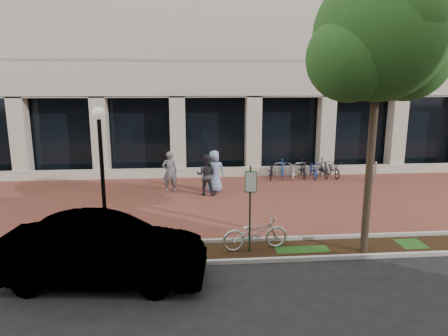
{
  "coord_description": "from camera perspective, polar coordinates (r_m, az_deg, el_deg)",
  "views": [
    {
      "loc": [
        -1.41,
        -16.15,
        4.85
      ],
      "look_at": [
        -0.06,
        -0.8,
        1.59
      ],
      "focal_mm": 32.0,
      "sensor_mm": 36.0,
      "label": 1
    }
  ],
  "objects": [
    {
      "name": "bollard",
      "position": [
        21.45,
        20.8,
        -0.47
      ],
      "size": [
        0.12,
        0.12,
        1.04
      ],
      "color": "silver",
      "rests_on": "ground"
    },
    {
      "name": "sedan_near_curb",
      "position": [
        10.45,
        -17.03,
        -11.24
      ],
      "size": [
        5.21,
        2.33,
        1.66
      ],
      "primitive_type": "imported",
      "rotation": [
        0.0,
        0.0,
        1.46
      ],
      "color": "#AFB0B4",
      "rests_on": "ground"
    },
    {
      "name": "brick_plaza",
      "position": [
        16.92,
        -0.03,
        -4.7
      ],
      "size": [
        40.0,
        9.0,
        0.01
      ],
      "primitive_type": "cube",
      "color": "brown",
      "rests_on": "ground"
    },
    {
      "name": "bike_rack_cluster",
      "position": [
        21.34,
        11.18,
        -0.17
      ],
      "size": [
        4.13,
        1.76,
        0.97
      ],
      "rotation": [
        0.0,
        0.0,
        -0.15
      ],
      "color": "black",
      "rests_on": "ground"
    },
    {
      "name": "curb_street_side",
      "position": [
        11.31,
        2.69,
        -13.13
      ],
      "size": [
        40.0,
        0.12,
        0.12
      ],
      "primitive_type": "cube",
      "color": "beige",
      "rests_on": "ground"
    },
    {
      "name": "street_tree",
      "position": [
        11.84,
        21.49,
        16.17
      ],
      "size": [
        4.21,
        3.51,
        7.87
      ],
      "color": "#4B382B",
      "rests_on": "ground"
    },
    {
      "name": "pedestrian_right",
      "position": [
        18.06,
        -1.39,
        -0.49
      ],
      "size": [
        0.96,
        0.65,
        1.92
      ],
      "primitive_type": "imported",
      "rotation": [
        0.0,
        0.0,
        3.11
      ],
      "color": "#7D92BA",
      "rests_on": "ground"
    },
    {
      "name": "curb_plaza_side",
      "position": [
        12.67,
        1.77,
        -10.27
      ],
      "size": [
        40.0,
        0.12,
        0.12
      ],
      "primitive_type": "cube",
      "color": "beige",
      "rests_on": "ground"
    },
    {
      "name": "parking_sign",
      "position": [
        11.48,
        3.76,
        -4.35
      ],
      "size": [
        0.34,
        0.07,
        2.59
      ],
      "rotation": [
        0.0,
        0.0,
        -0.18
      ],
      "color": "#153B1E",
      "rests_on": "ground"
    },
    {
      "name": "ground",
      "position": [
        16.92,
        -0.03,
        -4.71
      ],
      "size": [
        120.0,
        120.0,
        0.0
      ],
      "primitive_type": "plane",
      "color": "black",
      "rests_on": "ground"
    },
    {
      "name": "planting_strip",
      "position": [
        12.01,
        2.2,
        -11.86
      ],
      "size": [
        40.0,
        1.5,
        0.01
      ],
      "primitive_type": "cube",
      "color": "black",
      "rests_on": "ground"
    },
    {
      "name": "pedestrian_left",
      "position": [
        18.2,
        -7.76,
        -0.55
      ],
      "size": [
        0.75,
        0.55,
        1.89
      ],
      "primitive_type": "imported",
      "rotation": [
        0.0,
        0.0,
        3.29
      ],
      "color": "#5C5B60",
      "rests_on": "ground"
    },
    {
      "name": "lamppost",
      "position": [
        12.08,
        -17.01,
        -0.36
      ],
      "size": [
        0.36,
        0.36,
        4.22
      ],
      "color": "black",
      "rests_on": "ground"
    },
    {
      "name": "pedestrian_mid",
      "position": [
        17.59,
        -2.56,
        -1.0
      ],
      "size": [
        1.01,
        0.85,
        1.82
      ],
      "primitive_type": "imported",
      "rotation": [
        0.0,
        0.0,
        2.94
      ],
      "color": "#2A2A2F",
      "rests_on": "ground"
    },
    {
      "name": "locked_bicycle",
      "position": [
        12.02,
        4.47,
        -9.2
      ],
      "size": [
        2.08,
        0.99,
        1.05
      ],
      "primitive_type": "imported",
      "rotation": [
        0.0,
        0.0,
        1.72
      ],
      "color": "silver",
      "rests_on": "ground"
    }
  ]
}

